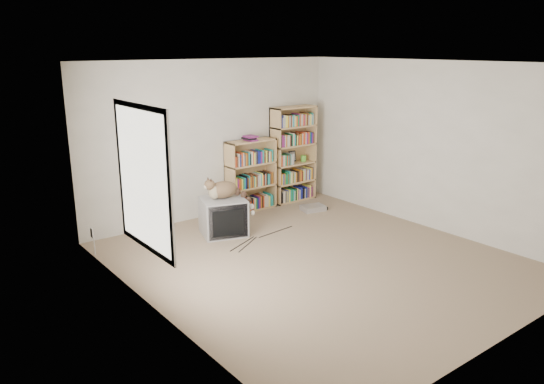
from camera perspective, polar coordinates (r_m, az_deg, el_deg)
floor at (r=6.97m, az=4.92°, el=-7.36°), size 4.50×5.00×0.01m
wall_back at (r=8.55m, az=-6.34°, el=5.65°), size 4.50×0.02×2.50m
wall_front at (r=5.11m, az=24.58°, el=-2.42°), size 4.50×0.02×2.50m
wall_left at (r=5.35m, az=-12.80°, el=-0.60°), size 0.02×5.00×2.50m
wall_right at (r=8.25m, az=16.75°, el=4.74°), size 0.02×5.00×2.50m
ceiling at (r=6.42m, az=5.45°, el=13.66°), size 4.50×5.00×0.02m
window at (r=5.50m, az=-13.67°, el=1.38°), size 0.02×1.22×1.52m
crt_tv at (r=7.83m, az=-5.28°, el=-2.63°), size 0.76×0.72×0.54m
cat at (r=7.76m, az=-4.86°, el=0.01°), size 0.66×0.53×0.54m
bookcase_tall at (r=9.40m, az=2.23°, el=3.86°), size 0.84×0.30×1.68m
bookcase_short at (r=8.91m, az=-2.36°, el=1.49°), size 0.87×0.30×1.19m
book_stack at (r=8.70m, az=-2.42°, el=5.80°), size 0.20×0.26×0.08m
green_mug at (r=9.55m, az=3.36°, el=3.65°), size 0.10×0.10×0.11m
framed_print at (r=9.51m, az=2.20°, el=3.88°), size 0.15×0.05×0.19m
dvd_player at (r=8.99m, az=4.44°, el=-1.73°), size 0.43×0.35×0.09m
wall_outlet at (r=7.37m, az=-18.81°, el=-4.19°), size 0.01×0.08×0.13m
floor_cables at (r=7.94m, az=-0.69°, el=-4.35°), size 1.20×0.70×0.01m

